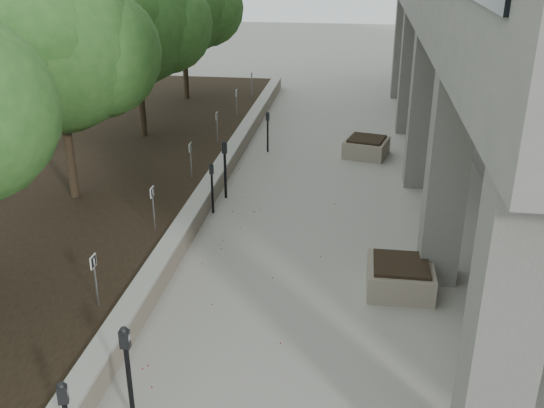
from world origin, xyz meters
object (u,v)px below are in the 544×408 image
Objects in this scene: parking_meter_5 at (268,132)px; planter_front at (400,276)px; parking_meter_4 at (225,170)px; crabapple_tree_4 at (137,46)px; parking_meter_1 at (129,375)px; crabapple_tree_3 at (60,82)px; planter_back at (366,147)px; crabapple_tree_5 at (183,25)px; parking_meter_3 at (212,188)px.

planter_front is at bearing -67.61° from parking_meter_5.
crabapple_tree_4 is at bearing 125.90° from parking_meter_4.
parking_meter_4 is at bearing 91.44° from parking_meter_1.
crabapple_tree_3 is 4.33m from parking_meter_4.
planter_back is at bearing 37.08° from crabapple_tree_3.
parking_meter_5 is at bearing -51.56° from crabapple_tree_5.
crabapple_tree_4 and crabapple_tree_5 have the same top height.
crabapple_tree_4 reaches higher than parking_meter_3.
planter_front is at bearing -49.35° from parking_meter_3.
planter_back is (6.86, 0.18, -2.84)m from crabapple_tree_4.
planter_back is (6.86, -4.82, -2.84)m from crabapple_tree_5.
planter_back is at bearing 73.74° from parking_meter_1.
crabapple_tree_3 is at bearing -142.92° from planter_back.
crabapple_tree_5 reaches higher than parking_meter_1.
crabapple_tree_4 reaches higher than planter_back.
crabapple_tree_3 is 4.53× the size of planter_back.
crabapple_tree_5 reaches higher than parking_meter_5.
planter_front is at bearing -59.19° from crabapple_tree_5.
crabapple_tree_3 is at bearing 161.12° from planter_front.
parking_meter_5 is (3.87, 0.12, -2.49)m from crabapple_tree_4.
parking_meter_1 is (3.75, -6.55, -2.36)m from crabapple_tree_3.
crabapple_tree_4 is 12.38m from parking_meter_1.
crabapple_tree_5 is 14.90m from planter_front.
parking_meter_1 is at bearing -104.82° from planter_back.
crabapple_tree_4 is 4.60m from parking_meter_5.
parking_meter_1 is (3.75, -11.55, -2.36)m from crabapple_tree_4.
parking_meter_1 is (3.75, -16.55, -2.36)m from crabapple_tree_5.
parking_meter_3 is at bearing -100.29° from parking_meter_5.
parking_meter_5 is 1.04× the size of planter_front.
parking_meter_3 is (3.25, 0.38, -2.49)m from crabapple_tree_3.
crabapple_tree_3 is 5.00m from crabapple_tree_4.
parking_meter_5 is 3.01m from planter_back.
parking_meter_3 reaches higher than parking_meter_5.
crabapple_tree_4 is at bearing 106.56° from parking_meter_1.
parking_meter_3 is (3.25, -4.62, -2.49)m from crabapple_tree_4.
planter_front is (4.14, -3.92, -0.47)m from parking_meter_4.
crabapple_tree_5 reaches higher than parking_meter_3.
parking_meter_4 is (-0.40, 7.91, -0.01)m from parking_meter_1.
crabapple_tree_4 is at bearing 110.53° from parking_meter_3.
crabapple_tree_4 is 5.00m from crabapple_tree_5.
crabapple_tree_3 is at bearing -164.73° from parking_meter_4.
planter_back is (3.11, 11.74, -0.48)m from parking_meter_1.
crabapple_tree_5 is at bearing 144.93° from planter_back.
parking_meter_5 is at bearing 1.83° from crabapple_tree_4.
parking_meter_3 is at bearing -102.93° from parking_meter_4.
parking_meter_1 is 6.95m from parking_meter_3.
crabapple_tree_3 reaches higher than planter_front.
parking_meter_4 is at bearing 22.01° from crabapple_tree_3.
parking_meter_4 reaches higher than planter_back.
parking_meter_4 is (3.36, -8.64, -2.37)m from crabapple_tree_5.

